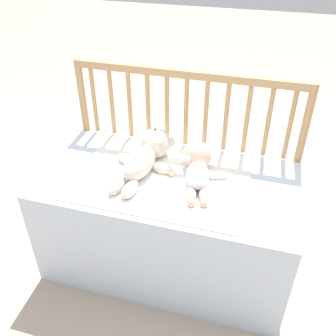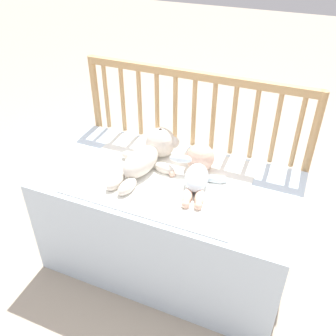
# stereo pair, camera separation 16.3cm
# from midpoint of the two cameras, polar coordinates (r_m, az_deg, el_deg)

# --- Properties ---
(ground_plane) EXTENTS (12.00, 12.00, 0.00)m
(ground_plane) POSITION_cam_midpoint_polar(r_m,az_deg,el_deg) (2.03, 2.37, -13.78)
(ground_plane) COLOR tan
(crib_mattress) EXTENTS (1.15, 0.60, 0.53)m
(crib_mattress) POSITION_cam_midpoint_polar(r_m,az_deg,el_deg) (1.84, 2.57, -8.37)
(crib_mattress) COLOR silver
(crib_mattress) RESTS_ON ground_plane
(crib_rail) EXTENTS (1.15, 0.04, 0.91)m
(crib_rail) POSITION_cam_midpoint_polar(r_m,az_deg,el_deg) (1.87, 6.41, 6.53)
(crib_rail) COLOR tan
(crib_rail) RESTS_ON ground_plane
(blanket) EXTENTS (0.76, 0.54, 0.01)m
(blanket) POSITION_cam_midpoint_polar(r_m,az_deg,el_deg) (1.67, 1.98, -1.49)
(blanket) COLOR white
(blanket) RESTS_ON crib_mattress
(teddy_bear) EXTENTS (0.29, 0.45, 0.15)m
(teddy_bear) POSITION_cam_midpoint_polar(r_m,az_deg,el_deg) (1.73, -0.16, 2.08)
(teddy_bear) COLOR silver
(teddy_bear) RESTS_ON crib_mattress
(baby) EXTENTS (0.28, 0.36, 0.13)m
(baby) POSITION_cam_midpoint_polar(r_m,az_deg,el_deg) (1.65, 7.46, -0.24)
(baby) COLOR white
(baby) RESTS_ON crib_mattress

